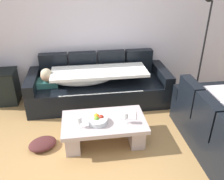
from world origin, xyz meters
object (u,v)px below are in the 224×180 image
at_px(wine_glass_near_right, 126,116).
at_px(open_magazine, 127,115).
at_px(floor_lamp, 203,43).
at_px(crumpled_garment, 43,144).
at_px(fruit_bowl, 98,120).
at_px(coffee_table, 104,128).
at_px(wine_glass_near_left, 79,120).
at_px(couch_along_wall, 97,86).

distance_m(wine_glass_near_right, open_magazine, 0.22).
height_order(floor_lamp, crumpled_garment, floor_lamp).
height_order(fruit_bowl, crumpled_garment, fruit_bowl).
height_order(open_magazine, crumpled_garment, open_magazine).
relative_size(coffee_table, floor_lamp, 0.62).
bearing_deg(coffee_table, open_magazine, 12.41).
bearing_deg(crumpled_garment, wine_glass_near_left, -10.85).
height_order(fruit_bowl, wine_glass_near_right, wine_glass_near_right).
relative_size(fruit_bowl, wine_glass_near_right, 1.69).
height_order(wine_glass_near_right, floor_lamp, floor_lamp).
bearing_deg(fruit_bowl, coffee_table, 24.31).
xyz_separation_m(fruit_bowl, wine_glass_near_right, (0.39, -0.06, 0.08)).
relative_size(coffee_table, fruit_bowl, 4.29).
height_order(couch_along_wall, fruit_bowl, couch_along_wall).
height_order(wine_glass_near_left, open_magazine, wine_glass_near_left).
bearing_deg(wine_glass_near_left, wine_glass_near_right, 1.15).
bearing_deg(fruit_bowl, wine_glass_near_right, -8.84).
relative_size(wine_glass_near_right, crumpled_garment, 0.42).
distance_m(fruit_bowl, floor_lamp, 2.41).
xyz_separation_m(couch_along_wall, open_magazine, (0.35, -1.11, 0.06)).
bearing_deg(wine_glass_near_left, floor_lamp, 28.00).
bearing_deg(coffee_table, wine_glass_near_left, -161.53).
bearing_deg(crumpled_garment, coffee_table, 0.58).
bearing_deg(fruit_bowl, wine_glass_near_left, -163.77).
xyz_separation_m(coffee_table, fruit_bowl, (-0.09, -0.04, 0.18)).
distance_m(fruit_bowl, wine_glass_near_left, 0.27).
bearing_deg(couch_along_wall, open_magazine, -72.70).
distance_m(couch_along_wall, coffee_table, 1.19).
relative_size(fruit_bowl, wine_glass_near_left, 1.69).
relative_size(wine_glass_near_left, crumpled_garment, 0.42).
bearing_deg(wine_glass_near_left, crumpled_garment, 169.15).
xyz_separation_m(couch_along_wall, crumpled_garment, (-0.90, -1.20, -0.27)).
bearing_deg(floor_lamp, fruit_bowl, -150.67).
bearing_deg(crumpled_garment, open_magazine, 3.91).
bearing_deg(coffee_table, crumpled_garment, -179.42).
bearing_deg(wine_glass_near_right, open_magazine, 75.18).
bearing_deg(open_magazine, fruit_bowl, -151.88).
height_order(wine_glass_near_right, open_magazine, wine_glass_near_right).
height_order(coffee_table, floor_lamp, floor_lamp).
height_order(fruit_bowl, floor_lamp, floor_lamp).
height_order(coffee_table, open_magazine, open_magazine).
xyz_separation_m(wine_glass_near_left, wine_glass_near_right, (0.64, 0.01, 0.00)).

